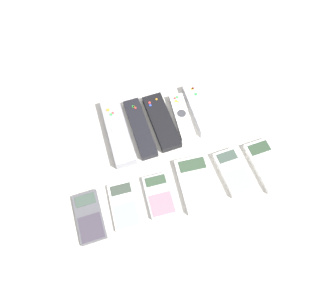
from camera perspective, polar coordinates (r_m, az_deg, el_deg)
ground_plane at (r=0.90m, az=0.61°, el=-2.18°), size 3.00×3.00×0.00m
remote_0 at (r=0.93m, az=-8.73°, el=2.62°), size 0.06×0.22×0.03m
remote_1 at (r=0.94m, az=-4.88°, el=3.34°), size 0.05×0.20×0.02m
remote_2 at (r=0.94m, az=-1.15°, el=4.47°), size 0.07×0.19×0.02m
remote_3 at (r=0.95m, az=2.45°, el=5.26°), size 0.05×0.16×0.02m
remote_4 at (r=0.97m, az=5.42°, el=6.60°), size 0.05×0.18×0.02m
calculator_0 at (r=0.85m, az=-13.58°, el=-11.72°), size 0.07×0.13×0.01m
calculator_1 at (r=0.85m, az=-7.63°, el=-9.99°), size 0.07×0.13×0.01m
calculator_2 at (r=0.85m, az=-1.53°, el=-8.38°), size 0.07×0.12×0.01m
calculator_3 at (r=0.86m, az=5.11°, el=-6.35°), size 0.10×0.16×0.02m
calculator_4 at (r=0.89m, az=11.35°, el=-4.27°), size 0.07×0.13×0.02m
calculator_5 at (r=0.92m, az=16.90°, el=-2.98°), size 0.08×0.15×0.02m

